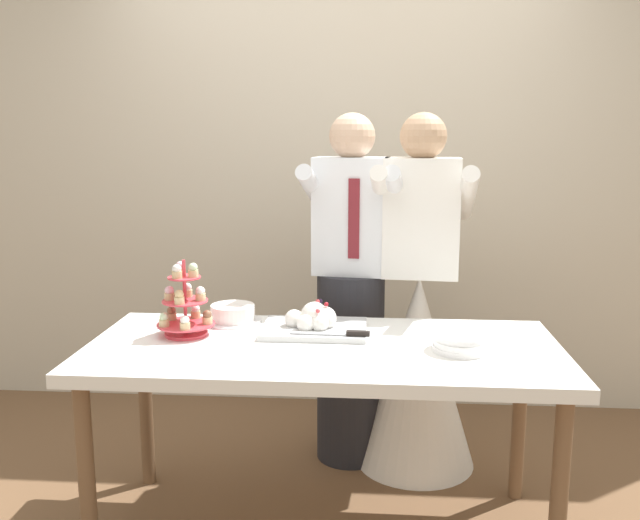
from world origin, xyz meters
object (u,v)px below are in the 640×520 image
Objects in this scene: main_cake_tray at (315,323)px; round_cake at (233,314)px; person_groom at (351,309)px; person_bride at (418,346)px; cupcake_stand at (185,307)px; dessert_table at (323,363)px; plate_stack at (461,342)px.

main_cake_tray is 0.38m from round_cake.
person_groom and person_bride have the same top height.
main_cake_tray is 0.51m from person_groom.
cupcake_stand is at bearing -151.26° from person_bride.
plate_stack reaches higher than dessert_table.
dessert_table is at bearing -97.32° from person_groom.
person_groom reaches higher than plate_stack.
person_groom is (0.49, 0.37, -0.06)m from round_cake.
person_bride reaches higher than cupcake_stand.
main_cake_tray reaches higher than round_cake.
main_cake_tray is at bearing 9.21° from cupcake_stand.
person_bride is at bearing 56.67° from dessert_table.
dessert_table is 0.66m from person_groom.
cupcake_stand reaches higher than round_cake.
cupcake_stand is at bearing 171.37° from dessert_table.
cupcake_stand is 1.13m from person_bride.
dessert_table is 0.59m from cupcake_stand.
dessert_table is 0.50m from round_cake.
main_cake_tray is (-0.05, 0.17, 0.11)m from dessert_table.
plate_stack is (0.51, -0.04, 0.11)m from dessert_table.
dessert_table is at bearing -8.63° from cupcake_stand.
person_groom reaches higher than cupcake_stand.
plate_stack is 0.13× the size of person_bride.
person_groom is (0.08, 0.65, 0.05)m from dessert_table.
cupcake_stand is 1.08m from plate_stack.
cupcake_stand is at bearing -170.79° from main_cake_tray.
plate_stack is at bearing -19.85° from main_cake_tray.
dessert_table is 8.42× the size of plate_stack.
person_bride is (0.40, 0.61, -0.12)m from dessert_table.
cupcake_stand is 1.43× the size of plate_stack.
person_groom is (0.64, 0.57, -0.14)m from cupcake_stand.
cupcake_stand is at bearing 173.62° from plate_stack.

